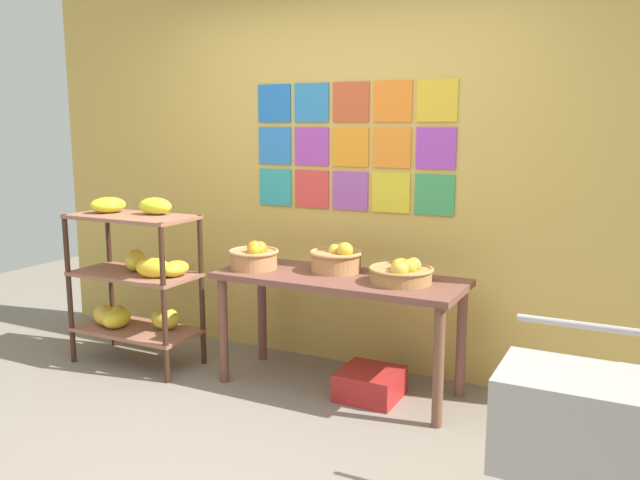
{
  "coord_description": "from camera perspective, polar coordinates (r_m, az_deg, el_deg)",
  "views": [
    {
      "loc": [
        1.84,
        -2.35,
        1.64
      ],
      "look_at": [
        0.2,
        0.85,
        1.01
      ],
      "focal_mm": 36.61,
      "sensor_mm": 36.0,
      "label": 1
    }
  ],
  "objects": [
    {
      "name": "ground",
      "position": [
        3.4,
        -10.15,
        -18.95
      ],
      "size": [
        9.24,
        9.24,
        0.0
      ],
      "primitive_type": "plane",
      "color": "slate"
    },
    {
      "name": "back_wall_with_art",
      "position": [
        4.41,
        2.39,
        6.41
      ],
      "size": [
        5.07,
        0.07,
        2.73
      ],
      "color": "tan",
      "rests_on": "ground"
    },
    {
      "name": "banana_shelf_unit",
      "position": [
        4.66,
        -15.87,
        -3.16
      ],
      "size": [
        0.87,
        0.43,
        1.16
      ],
      "color": "#3A2216",
      "rests_on": "ground"
    },
    {
      "name": "display_table",
      "position": [
        4.03,
        1.69,
        -4.52
      ],
      "size": [
        1.54,
        0.59,
        0.73
      ],
      "color": "brown",
      "rests_on": "ground"
    },
    {
      "name": "fruit_basket_right",
      "position": [
        4.11,
        1.48,
        -1.65
      ],
      "size": [
        0.34,
        0.34,
        0.19
      ],
      "color": "#B57D4A",
      "rests_on": "display_table"
    },
    {
      "name": "fruit_basket_back_left",
      "position": [
        4.22,
        -5.76,
        -1.45
      ],
      "size": [
        0.33,
        0.33,
        0.18
      ],
      "color": "#B77D4D",
      "rests_on": "display_table"
    },
    {
      "name": "fruit_basket_centre",
      "position": [
        3.84,
        7.16,
        -2.85
      ],
      "size": [
        0.38,
        0.38,
        0.15
      ],
      "color": "#A57742",
      "rests_on": "display_table"
    },
    {
      "name": "produce_crate_under_table",
      "position": [
        4.08,
        4.4,
        -12.42
      ],
      "size": [
        0.36,
        0.36,
        0.17
      ],
      "primitive_type": "cube",
      "color": "#AE2423",
      "rests_on": "ground"
    },
    {
      "name": "shopping_cart",
      "position": [
        2.75,
        20.93,
        -15.07
      ],
      "size": [
        0.53,
        0.47,
        0.86
      ],
      "rotation": [
        0.0,
        0.0,
        0.16
      ],
      "color": "black",
      "rests_on": "ground"
    }
  ]
}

